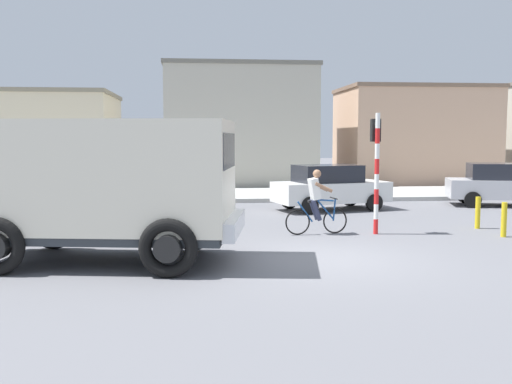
{
  "coord_description": "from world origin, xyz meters",
  "views": [
    {
      "loc": [
        -2.61,
        -11.83,
        2.55
      ],
      "look_at": [
        -1.15,
        2.5,
        1.2
      ],
      "focal_mm": 40.62,
      "sensor_mm": 36.0,
      "label": 1
    }
  ],
  "objects": [
    {
      "name": "car_white_mid",
      "position": [
        2.06,
        8.16,
        0.82
      ],
      "size": [
        4.3,
        2.64,
        1.6
      ],
      "color": "white",
      "rests_on": "ground"
    },
    {
      "name": "ground_plane",
      "position": [
        0.0,
        0.0,
        0.0
      ],
      "size": [
        120.0,
        120.0,
        0.0
      ],
      "primitive_type": "plane",
      "color": "slate"
    },
    {
      "name": "car_red_near",
      "position": [
        8.76,
        8.69,
        0.82
      ],
      "size": [
        4.31,
        2.74,
        1.6
      ],
      "color": "#B7B7BC",
      "rests_on": "ground"
    },
    {
      "name": "building_corner_left",
      "position": [
        -10.81,
        19.09,
        2.43
      ],
      "size": [
        7.93,
        6.58,
        4.86
      ],
      "color": "beige",
      "rests_on": "ground"
    },
    {
      "name": "cyclist",
      "position": [
        0.52,
        3.12,
        0.86
      ],
      "size": [
        1.72,
        0.54,
        1.72
      ],
      "color": "black",
      "rests_on": "ground"
    },
    {
      "name": "building_corner_right",
      "position": [
        9.34,
        19.32,
        2.66
      ],
      "size": [
        7.99,
        5.52,
        5.32
      ],
      "color": "tan",
      "rests_on": "ground"
    },
    {
      "name": "building_mid_block",
      "position": [
        -0.38,
        18.63,
        3.14
      ],
      "size": [
        7.72,
        5.26,
        6.27
      ],
      "color": "#B2AD9E",
      "rests_on": "ground"
    },
    {
      "name": "traffic_light_pole",
      "position": [
        2.11,
        3.07,
        2.07
      ],
      "size": [
        0.24,
        0.43,
        3.2
      ],
      "color": "red",
      "rests_on": "ground"
    },
    {
      "name": "car_far_side",
      "position": [
        -5.16,
        5.98,
        0.82
      ],
      "size": [
        4.25,
        2.44,
        1.6
      ],
      "color": "gold",
      "rests_on": "ground"
    },
    {
      "name": "bollard_far",
      "position": [
        5.25,
        3.61,
        0.45
      ],
      "size": [
        0.14,
        0.14,
        0.9
      ],
      "primitive_type": "cylinder",
      "color": "gold",
      "rests_on": "ground"
    },
    {
      "name": "truck_foreground",
      "position": [
        -4.5,
        0.17,
        1.67
      ],
      "size": [
        5.74,
        3.46,
        2.9
      ],
      "color": "silver",
      "rests_on": "ground"
    },
    {
      "name": "sidewalk_far",
      "position": [
        0.0,
        13.2,
        0.08
      ],
      "size": [
        80.0,
        5.0,
        0.16
      ],
      "primitive_type": "cube",
      "color": "#ADADA8",
      "rests_on": "ground"
    },
    {
      "name": "bollard_near",
      "position": [
        5.25,
        2.21,
        0.45
      ],
      "size": [
        0.14,
        0.14,
        0.9
      ],
      "primitive_type": "cylinder",
      "color": "gold",
      "rests_on": "ground"
    }
  ]
}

